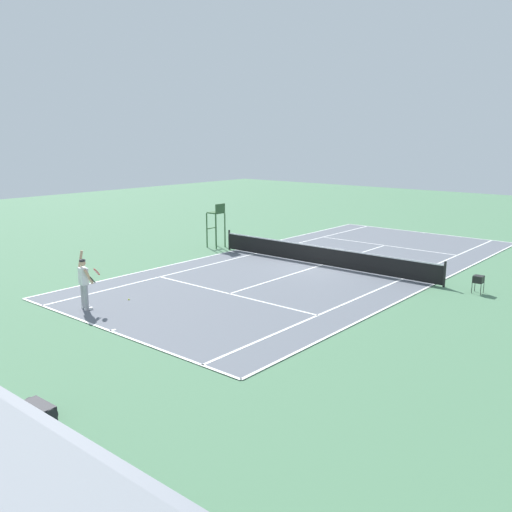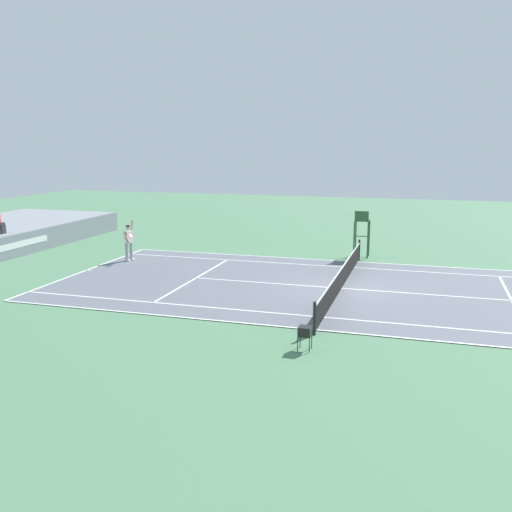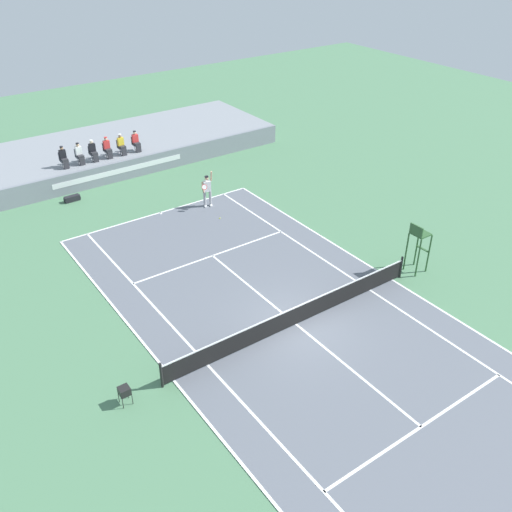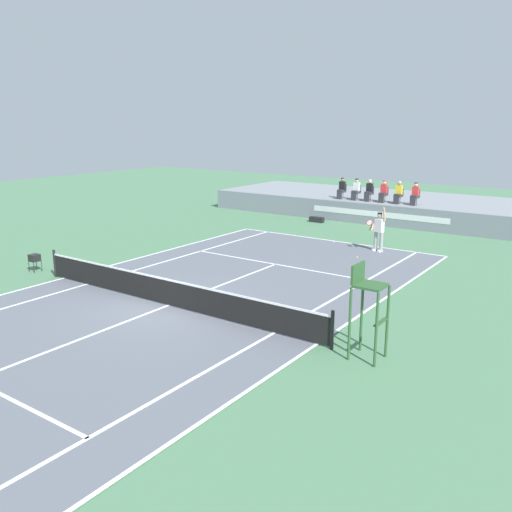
% 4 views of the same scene
% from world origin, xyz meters
% --- Properties ---
extents(ground_plane, '(80.00, 80.00, 0.00)m').
position_xyz_m(ground_plane, '(0.00, 0.00, 0.00)').
color(ground_plane, '#4C7A56').
extents(court, '(11.08, 23.88, 0.03)m').
position_xyz_m(court, '(0.00, 0.00, 0.01)').
color(court, slate).
rests_on(court, ground).
extents(net, '(11.98, 0.10, 1.07)m').
position_xyz_m(net, '(0.00, 0.00, 0.52)').
color(net, black).
rests_on(net, ground).
extents(barrier_wall, '(23.44, 0.25, 1.21)m').
position_xyz_m(barrier_wall, '(0.00, 17.17, 0.61)').
color(barrier_wall, gray).
rests_on(barrier_wall, ground).
extents(bleacher_platform, '(23.44, 7.23, 1.21)m').
position_xyz_m(bleacher_platform, '(0.00, 20.91, 0.61)').
color(bleacher_platform, gray).
rests_on(bleacher_platform, ground).
extents(spectator_seated_0, '(0.44, 0.60, 1.27)m').
position_xyz_m(spectator_seated_0, '(-2.85, 18.17, 1.82)').
color(spectator_seated_0, '#474C56').
rests_on(spectator_seated_0, bleacher_platform).
extents(spectator_seated_1, '(0.44, 0.60, 1.27)m').
position_xyz_m(spectator_seated_1, '(-1.90, 18.17, 1.82)').
color(spectator_seated_1, '#474C56').
rests_on(spectator_seated_1, bleacher_platform).
extents(spectator_seated_2, '(0.44, 0.60, 1.27)m').
position_xyz_m(spectator_seated_2, '(-1.06, 18.17, 1.82)').
color(spectator_seated_2, '#474C56').
rests_on(spectator_seated_2, bleacher_platform).
extents(spectator_seated_3, '(0.44, 0.60, 1.27)m').
position_xyz_m(spectator_seated_3, '(-0.16, 18.17, 1.82)').
color(spectator_seated_3, '#474C56').
rests_on(spectator_seated_3, bleacher_platform).
extents(spectator_seated_4, '(0.44, 0.60, 1.27)m').
position_xyz_m(spectator_seated_4, '(0.75, 18.17, 1.82)').
color(spectator_seated_4, '#474C56').
rests_on(spectator_seated_4, bleacher_platform).
extents(spectator_seated_5, '(0.44, 0.60, 1.27)m').
position_xyz_m(spectator_seated_5, '(1.72, 18.17, 1.82)').
color(spectator_seated_5, '#474C56').
rests_on(spectator_seated_5, bleacher_platform).
extents(tennis_player, '(0.83, 0.61, 2.08)m').
position_xyz_m(tennis_player, '(2.56, 11.09, 0.99)').
color(tennis_player, '#9E9EA3').
rests_on(tennis_player, ground).
extents(tennis_ball, '(0.07, 0.07, 0.07)m').
position_xyz_m(tennis_ball, '(2.31, 9.43, 0.03)').
color(tennis_ball, '#D1E533').
rests_on(tennis_ball, ground).
extents(umpire_chair, '(0.77, 0.77, 2.44)m').
position_xyz_m(umpire_chair, '(6.87, 0.00, 1.56)').
color(umpire_chair, '#2D562D').
rests_on(umpire_chair, ground).
extents(equipment_bag, '(0.91, 0.34, 0.32)m').
position_xyz_m(equipment_bag, '(-3.38, 16.08, 0.16)').
color(equipment_bag, black).
rests_on(equipment_bag, ground).
extents(ball_hopper, '(0.36, 0.36, 0.70)m').
position_xyz_m(ball_hopper, '(-7.29, 0.02, 0.57)').
color(ball_hopper, black).
rests_on(ball_hopper, ground).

